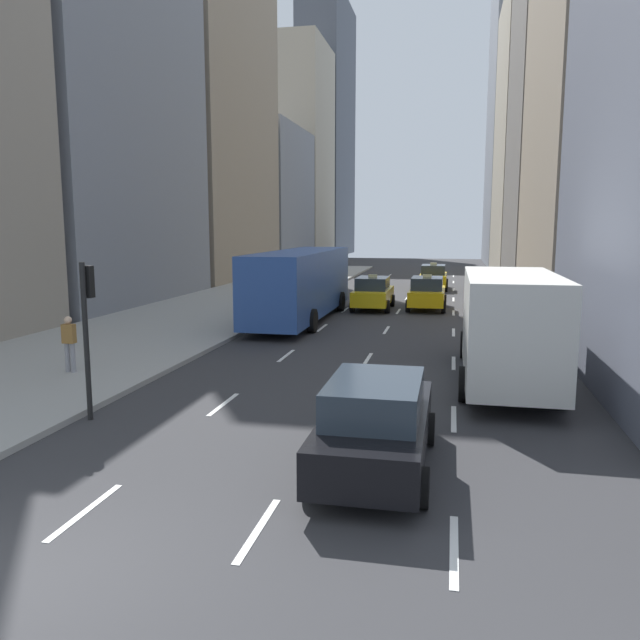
{
  "coord_description": "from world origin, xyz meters",
  "views": [
    {
      "loc": [
        5.25,
        -6.17,
        4.39
      ],
      "look_at": [
        1.41,
        11.98,
        1.59
      ],
      "focal_mm": 35.0,
      "sensor_mm": 36.0,
      "label": 1
    }
  ],
  "objects_px": {
    "city_bus": "(301,282)",
    "traffic_light_pole": "(87,315)",
    "pedestrian_mid_block": "(69,341)",
    "taxi_second": "(427,293)",
    "taxi_third": "(433,277)",
    "box_truck": "(507,323)",
    "sedan_black_near": "(376,423)",
    "taxi_lead": "(373,293)"
  },
  "relations": [
    {
      "from": "sedan_black_near",
      "to": "traffic_light_pole",
      "type": "bearing_deg",
      "value": 165.87
    },
    {
      "from": "taxi_lead",
      "to": "sedan_black_near",
      "type": "distance_m",
      "value": 22.09
    },
    {
      "from": "city_bus",
      "to": "taxi_second",
      "type": "bearing_deg",
      "value": 42.55
    },
    {
      "from": "sedan_black_near",
      "to": "box_truck",
      "type": "distance_m",
      "value": 7.63
    },
    {
      "from": "taxi_third",
      "to": "sedan_black_near",
      "type": "xyz_separation_m",
      "value": [
        0.0,
        -33.19,
        0.0
      ]
    },
    {
      "from": "box_truck",
      "to": "city_bus",
      "type": "bearing_deg",
      "value": 129.24
    },
    {
      "from": "taxi_lead",
      "to": "city_bus",
      "type": "distance_m",
      "value": 5.44
    },
    {
      "from": "taxi_second",
      "to": "sedan_black_near",
      "type": "distance_m",
      "value": 22.5
    },
    {
      "from": "city_bus",
      "to": "sedan_black_near",
      "type": "bearing_deg",
      "value": -72.08
    },
    {
      "from": "taxi_second",
      "to": "city_bus",
      "type": "bearing_deg",
      "value": -137.45
    },
    {
      "from": "taxi_second",
      "to": "city_bus",
      "type": "xyz_separation_m",
      "value": [
        -5.61,
        -5.15,
        0.91
      ]
    },
    {
      "from": "taxi_lead",
      "to": "box_truck",
      "type": "bearing_deg",
      "value": -69.35
    },
    {
      "from": "taxi_second",
      "to": "taxi_third",
      "type": "relative_size",
      "value": 1.0
    },
    {
      "from": "taxi_lead",
      "to": "taxi_third",
      "type": "distance_m",
      "value": 11.62
    },
    {
      "from": "city_bus",
      "to": "traffic_light_pole",
      "type": "relative_size",
      "value": 3.22
    },
    {
      "from": "taxi_second",
      "to": "taxi_third",
      "type": "distance_m",
      "value": 10.69
    },
    {
      "from": "pedestrian_mid_block",
      "to": "traffic_light_pole",
      "type": "bearing_deg",
      "value": -50.62
    },
    {
      "from": "sedan_black_near",
      "to": "pedestrian_mid_block",
      "type": "bearing_deg",
      "value": 151.69
    },
    {
      "from": "taxi_lead",
      "to": "pedestrian_mid_block",
      "type": "xyz_separation_m",
      "value": [
        -6.8,
        -16.74,
        0.19
      ]
    },
    {
      "from": "box_truck",
      "to": "traffic_light_pole",
      "type": "distance_m",
      "value": 10.97
    },
    {
      "from": "taxi_third",
      "to": "taxi_lead",
      "type": "bearing_deg",
      "value": -103.94
    },
    {
      "from": "box_truck",
      "to": "taxi_lead",
      "type": "bearing_deg",
      "value": 110.65
    },
    {
      "from": "city_bus",
      "to": "traffic_light_pole",
      "type": "xyz_separation_m",
      "value": [
        -1.14,
        -15.65,
        0.62
      ]
    },
    {
      "from": "taxi_third",
      "to": "box_truck",
      "type": "height_order",
      "value": "box_truck"
    },
    {
      "from": "taxi_third",
      "to": "box_truck",
      "type": "xyz_separation_m",
      "value": [
        2.8,
        -26.14,
        0.83
      ]
    },
    {
      "from": "box_truck",
      "to": "sedan_black_near",
      "type": "bearing_deg",
      "value": -111.65
    },
    {
      "from": "taxi_second",
      "to": "taxi_third",
      "type": "xyz_separation_m",
      "value": [
        0.0,
        10.69,
        0.0
      ]
    },
    {
      "from": "pedestrian_mid_block",
      "to": "box_truck",
      "type": "bearing_deg",
      "value": 8.63
    },
    {
      "from": "sedan_black_near",
      "to": "city_bus",
      "type": "bearing_deg",
      "value": 107.92
    },
    {
      "from": "sedan_black_near",
      "to": "traffic_light_pole",
      "type": "distance_m",
      "value": 7.13
    },
    {
      "from": "traffic_light_pole",
      "to": "pedestrian_mid_block",
      "type": "bearing_deg",
      "value": 129.38
    },
    {
      "from": "sedan_black_near",
      "to": "taxi_lead",
      "type": "bearing_deg",
      "value": 97.28
    },
    {
      "from": "traffic_light_pole",
      "to": "taxi_third",
      "type": "bearing_deg",
      "value": 77.9
    },
    {
      "from": "sedan_black_near",
      "to": "city_bus",
      "type": "xyz_separation_m",
      "value": [
        -5.61,
        17.35,
        0.91
      ]
    },
    {
      "from": "city_bus",
      "to": "box_truck",
      "type": "distance_m",
      "value": 13.3
    },
    {
      "from": "sedan_black_near",
      "to": "traffic_light_pole",
      "type": "height_order",
      "value": "traffic_light_pole"
    },
    {
      "from": "taxi_lead",
      "to": "pedestrian_mid_block",
      "type": "relative_size",
      "value": 2.67
    },
    {
      "from": "pedestrian_mid_block",
      "to": "taxi_third",
      "type": "bearing_deg",
      "value": 71.09
    },
    {
      "from": "taxi_third",
      "to": "traffic_light_pole",
      "type": "height_order",
      "value": "traffic_light_pole"
    },
    {
      "from": "pedestrian_mid_block",
      "to": "traffic_light_pole",
      "type": "distance_m",
      "value": 4.69
    },
    {
      "from": "traffic_light_pole",
      "to": "taxi_lead",
      "type": "bearing_deg",
      "value": 78.94
    },
    {
      "from": "pedestrian_mid_block",
      "to": "sedan_black_near",
      "type": "bearing_deg",
      "value": -28.31
    }
  ]
}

